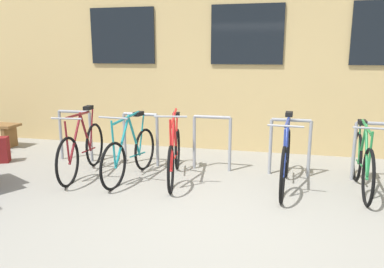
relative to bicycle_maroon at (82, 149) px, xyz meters
The scene contains 9 objects.
ground_plane 2.63m from the bicycle_maroon, 28.29° to the right, with size 42.00×42.00×0.00m, color gray.
storefront_building 6.45m from the bicycle_maroon, 67.86° to the left, with size 28.00×7.36×5.14m.
bike_rack 2.60m from the bicycle_maroon, 14.94° to the left, with size 6.63×0.05×0.88m.
bicycle_maroon is the anchor object (origin of this frame).
bicycle_red 1.44m from the bicycle_maroon, ahead, with size 0.50×1.73×1.06m.
bicycle_blue 3.04m from the bicycle_maroon, ahead, with size 0.44×1.82×1.03m.
bicycle_teal 0.79m from the bicycle_maroon, ahead, with size 0.44×1.65×1.02m.
bicycle_green 4.06m from the bicycle_maroon, ahead, with size 0.44×1.70×0.98m.
backpack 1.72m from the bicycle_maroon, behind, with size 0.28×0.20×0.44m, color maroon.
Camera 1 is at (0.64, -3.84, 1.84)m, focal length 35.25 mm.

